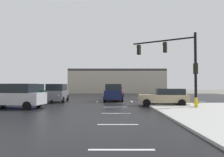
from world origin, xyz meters
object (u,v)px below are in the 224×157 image
at_px(sedan_red, 117,92).
at_px(sedan_tan, 165,97).
at_px(sedan_blue, 16,95).
at_px(suv_grey, 58,92).
at_px(fire_hydrant, 197,102).
at_px(suv_navy, 114,92).
at_px(suv_green, 29,92).
at_px(suv_silver, 15,95).
at_px(traffic_signal_mast, 177,58).

bearing_deg(sedan_red, sedan_tan, 23.63).
bearing_deg(sedan_blue, suv_grey, 34.21).
xyz_separation_m(suv_grey, sedan_tan, (11.22, -4.64, -0.24)).
xyz_separation_m(fire_hydrant, suv_navy, (-6.58, 8.10, 0.55)).
xyz_separation_m(fire_hydrant, suv_grey, (-13.13, 7.20, 0.55)).
relative_size(suv_green, sedan_red, 1.06).
bearing_deg(suv_silver, fire_hydrant, -174.81).
height_order(sedan_tan, sedan_red, same).
bearing_deg(traffic_signal_mast, suv_navy, -16.84).
height_order(sedan_blue, sedan_red, same).
relative_size(fire_hydrant, suv_navy, 0.16).
height_order(suv_navy, sedan_tan, suv_navy).
xyz_separation_m(suv_navy, sedan_tan, (4.67, -5.54, -0.24)).
bearing_deg(suv_navy, sedan_tan, -136.78).
distance_m(traffic_signal_mast, sedan_blue, 16.61).
xyz_separation_m(suv_navy, sedan_red, (0.48, 6.83, -0.24)).
bearing_deg(suv_navy, sedan_red, -0.91).
bearing_deg(suv_grey, suv_green, -118.47).
bearing_deg(traffic_signal_mast, suv_green, 7.73).
bearing_deg(sedan_tan, traffic_signal_mast, 140.16).
bearing_deg(suv_grey, fire_hydrant, 57.85).
distance_m(sedan_tan, suv_silver, 13.16).
height_order(fire_hydrant, suv_silver, suv_silver).
bearing_deg(sedan_red, suv_silver, -26.26).
relative_size(fire_hydrant, sedan_blue, 0.17).
bearing_deg(traffic_signal_mast, suv_silver, 37.68).
xyz_separation_m(suv_green, suv_silver, (2.31, -8.69, 0.00)).
distance_m(suv_green, suv_navy, 10.67).
distance_m(traffic_signal_mast, sedan_tan, 3.70).
height_order(suv_green, sedan_red, suv_green).
xyz_separation_m(traffic_signal_mast, suv_navy, (-5.52, 6.40, -3.26)).
distance_m(suv_green, suv_silver, 8.99).
bearing_deg(suv_grey, suv_navy, 94.38).
distance_m(traffic_signal_mast, suv_silver, 14.27).
relative_size(fire_hydrant, sedan_tan, 0.17).
height_order(suv_grey, sedan_red, suv_grey).
height_order(suv_grey, sedan_tan, suv_grey).
distance_m(sedan_blue, suv_green, 4.12).
relative_size(suv_silver, sedan_red, 1.07).
relative_size(sedan_blue, suv_green, 0.94).
height_order(suv_green, suv_navy, same).
relative_size(traffic_signal_mast, suv_grey, 1.28).
relative_size(fire_hydrant, suv_green, 0.16).
relative_size(sedan_tan, suv_silver, 0.93).
bearing_deg(suv_silver, sedan_blue, -58.98).
distance_m(fire_hydrant, suv_silver, 14.90).
height_order(traffic_signal_mast, suv_silver, traffic_signal_mast).
xyz_separation_m(fire_hydrant, suv_green, (-17.20, 9.10, 0.55)).
bearing_deg(suv_navy, suv_grey, 100.89).
xyz_separation_m(fire_hydrant, sedan_red, (-6.10, 14.93, 0.32)).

